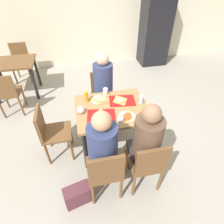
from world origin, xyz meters
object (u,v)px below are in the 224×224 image
Objects in this scene: drink_fridge at (155,28)px; paper_plate_center at (99,100)px; chair_far_side at (103,92)px; pizza_slice_d at (127,117)px; background_chair_near at (7,92)px; chair_left_end at (50,130)px; chair_near_left at (105,171)px; tray_red_far at (122,101)px; background_chair_far at (20,59)px; background_table at (13,68)px; person_in_brown_jacket at (146,140)px; pizza_slice_b at (120,100)px; tray_red_near at (101,116)px; handbag at (78,195)px; soda_can at (141,100)px; foil_bundle at (81,110)px; main_table at (112,114)px; pizza_slice_c at (100,99)px; paper_plate_near_edge at (127,117)px; person_far_side at (104,84)px; chair_near_right at (147,163)px; pizza_slice_a at (101,115)px; condiment_bottle at (86,97)px; plastic_cup_a at (105,91)px; plastic_cup_b at (120,122)px; person_in_red at (102,147)px.

paper_plate_center is at bearing -126.39° from drink_fridge.
chair_far_side reaches higher than pizza_slice_d.
chair_left_end is at bearing -55.56° from background_chair_near.
chair_near_left is 2.40× the size of tray_red_far.
background_table is at bearing -90.00° from background_chair_far.
pizza_slice_b is at bearing 97.48° from person_in_brown_jacket.
tray_red_near is (0.07, 0.65, 0.26)m from chair_near_left.
chair_left_end is 2.69× the size of handbag.
soda_can reaches higher than paper_plate_center.
soda_can is at bearing 2.77° from foil_bundle.
pizza_slice_c reaches higher than main_table.
pizza_slice_b is 3.10m from background_chair_far.
person_far_side is at bearing 99.65° from paper_plate_near_edge.
pizza_slice_b is (-0.10, 0.92, 0.28)m from chair_near_right.
foil_bundle is 2.94m from background_chair_far.
pizza_slice_a is (-0.18, -0.94, 0.28)m from chair_far_side.
background_chair_far is (-1.25, 2.64, -0.30)m from foil_bundle.
tray_red_near is 0.19× the size of drink_fridge.
person_far_side is 3.53× the size of tray_red_far.
soda_can reaches higher than pizza_slice_a.
soda_can is at bearing 50.42° from chair_near_left.
condiment_bottle is at bearing -128.78° from drink_fridge.
chair_left_end is 0.97m from plastic_cup_a.
main_table is 4.21× the size of pizza_slice_a.
background_chair_far reaches higher than pizza_slice_d.
handbag is at bearing -72.60° from background_chair_far.
plastic_cup_a is 0.05× the size of drink_fridge.
main_table is 0.29m from paper_plate_near_edge.
background_chair_near reaches higher than background_table.
soda_can is 1.22× the size of foil_bundle.
tray_red_near is at bearing -93.86° from paper_plate_center.
chair_near_right is 0.63m from paper_plate_near_edge.
chair_far_side reaches higher than background_table.
plastic_cup_b is 0.05× the size of drink_fridge.
soda_can reaches higher than chair_far_side.
paper_plate_center reaches higher than background_table.
plastic_cup_a is at bearing -93.21° from chair_far_side.
pizza_slice_b is 2.32× the size of foil_bundle.
drink_fridge reaches higher than chair_near_right.
drink_fridge reaches higher than person_far_side.
chair_near_left is at bearing -125.87° from pizza_slice_d.
person_in_red is (0.00, 0.14, 0.25)m from chair_near_left.
person_in_red is 4.06m from drink_fridge.
tray_red_near is 0.02m from pizza_slice_a.
person_in_brown_jacket is 3.53× the size of tray_red_far.
person_far_side reaches higher than background_chair_near.
background_chair_near is (0.00, -0.73, -0.12)m from background_table.
background_chair_near reaches higher than handbag.
tray_red_far is (-0.07, 0.92, 0.26)m from chair_near_right.
person_in_brown_jacket is at bearing -69.12° from main_table.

